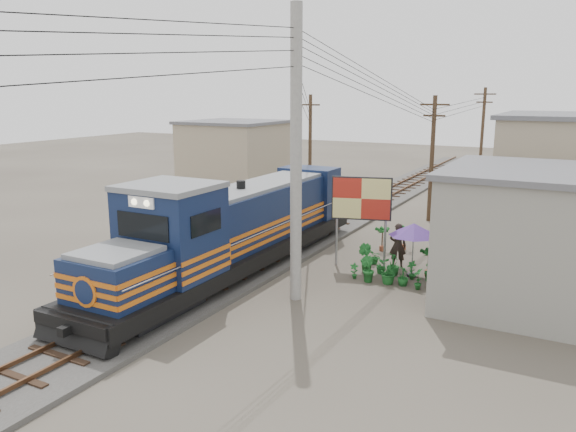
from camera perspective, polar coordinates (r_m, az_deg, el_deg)
The scene contains 16 objects.
ground at distance 22.31m, azimuth -6.67°, elevation -6.38°, with size 120.00×120.00×0.00m, color #473F35.
ballast at distance 30.68m, azimuth 4.03°, elevation -0.91°, with size 3.60×70.00×0.16m, color #595651.
track at distance 30.64m, azimuth 4.04°, elevation -0.58°, with size 1.15×70.00×0.12m.
locomotive at distance 22.47m, azimuth -5.56°, elevation -1.50°, with size 3.02×16.44×4.07m.
utility_pole_main at distance 18.99m, azimuth 0.82°, elevation 5.88°, with size 0.40×0.40×10.00m.
wooden_pole_mid at distance 32.37m, azimuth 14.42°, elevation 5.91°, with size 1.60×0.24×7.00m.
wooden_pole_far at distance 45.96m, azimuth 19.11°, elevation 7.79°, with size 1.60×0.24×7.50m.
wooden_pole_left at distance 39.37m, azimuth 2.26°, elevation 7.41°, with size 1.60×0.24×7.00m.
power_lines at distance 28.54m, azimuth 2.73°, elevation 13.26°, with size 9.65×19.00×3.30m.
shophouse_front at distance 20.82m, azimuth 25.54°, elevation -2.16°, with size 7.35×6.30×4.70m.
shophouse_back at distance 39.59m, azimuth 26.34°, elevation 3.86°, with size 6.30×6.30×4.20m.
shophouse_left at distance 40.23m, azimuth -5.47°, elevation 5.94°, with size 6.30×6.30×5.20m.
billboard at distance 23.24m, azimuth 7.48°, elevation 1.55°, with size 2.40×0.79×3.80m.
market_umbrella at distance 22.50m, azimuth 12.66°, elevation -1.37°, with size 2.44×2.44×2.17m.
vendor at distance 23.79m, azimuth 11.09°, elevation -2.95°, with size 0.69×0.45×1.89m, color black.
plant_nursery at distance 22.50m, azimuth 9.90°, elevation -5.14°, with size 3.25×3.00×1.14m.
Camera 1 is at (12.19, -17.24, 7.21)m, focal length 35.00 mm.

